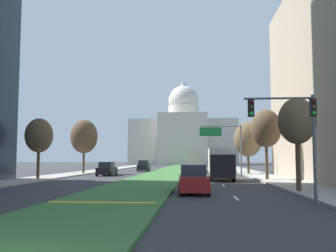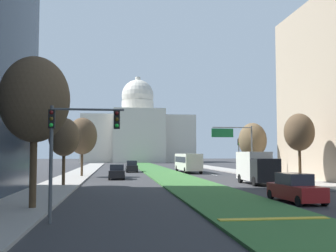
{
  "view_description": "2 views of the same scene",
  "coord_description": "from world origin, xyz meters",
  "px_view_note": "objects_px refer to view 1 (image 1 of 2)",
  "views": [
    {
      "loc": [
        4.37,
        -6.81,
        2.23
      ],
      "look_at": [
        1.43,
        32.98,
        5.59
      ],
      "focal_mm": 40.85,
      "sensor_mm": 36.0,
      "label": 1
    },
    {
      "loc": [
        -6.98,
        -6.16,
        3.09
      ],
      "look_at": [
        -1.48,
        36.18,
        5.99
      ],
      "focal_mm": 42.39,
      "sensor_mm": 36.0,
      "label": 2
    }
  ],
  "objects_px": {
    "street_tree_left_mid": "(39,136)",
    "city_bus": "(195,161)",
    "traffic_light_far_right": "(236,150)",
    "sedan_lead_stopped": "(193,180)",
    "street_tree_right_far": "(248,139)",
    "sedan_distant": "(144,166)",
    "street_tree_left_far": "(84,137)",
    "sedan_midblock": "(107,169)",
    "overhead_guide_sign": "(225,139)",
    "traffic_light_near_right": "(295,125)",
    "box_truck_delivery": "(221,164)",
    "street_tree_right_mid": "(266,129)",
    "street_tree_right_near": "(297,122)",
    "capitol_building": "(184,137)"
  },
  "relations": [
    {
      "from": "sedan_lead_stopped",
      "to": "sedan_midblock",
      "type": "bearing_deg",
      "value": 115.37
    },
    {
      "from": "capitol_building",
      "to": "street_tree_left_far",
      "type": "relative_size",
      "value": 4.78
    },
    {
      "from": "street_tree_left_mid",
      "to": "sedan_midblock",
      "type": "bearing_deg",
      "value": 63.02
    },
    {
      "from": "street_tree_left_far",
      "to": "sedan_distant",
      "type": "xyz_separation_m",
      "value": [
        6.81,
        12.15,
        -4.38
      ]
    },
    {
      "from": "street_tree_left_mid",
      "to": "box_truck_delivery",
      "type": "relative_size",
      "value": 0.99
    },
    {
      "from": "street_tree_right_near",
      "to": "sedan_midblock",
      "type": "distance_m",
      "value": 29.12
    },
    {
      "from": "street_tree_right_far",
      "to": "capitol_building",
      "type": "bearing_deg",
      "value": 98.06
    },
    {
      "from": "overhead_guide_sign",
      "to": "street_tree_left_mid",
      "type": "distance_m",
      "value": 22.72
    },
    {
      "from": "traffic_light_near_right",
      "to": "sedan_distant",
      "type": "bearing_deg",
      "value": 106.26
    },
    {
      "from": "box_truck_delivery",
      "to": "city_bus",
      "type": "height_order",
      "value": "box_truck_delivery"
    },
    {
      "from": "traffic_light_far_right",
      "to": "city_bus",
      "type": "bearing_deg",
      "value": 124.65
    },
    {
      "from": "overhead_guide_sign",
      "to": "street_tree_right_mid",
      "type": "relative_size",
      "value": 0.92
    },
    {
      "from": "street_tree_left_mid",
      "to": "city_bus",
      "type": "height_order",
      "value": "street_tree_left_mid"
    },
    {
      "from": "street_tree_right_far",
      "to": "sedan_distant",
      "type": "distance_m",
      "value": 20.38
    },
    {
      "from": "city_bus",
      "to": "sedan_midblock",
      "type": "bearing_deg",
      "value": -127.59
    },
    {
      "from": "street_tree_left_mid",
      "to": "sedan_midblock",
      "type": "distance_m",
      "value": 11.4
    },
    {
      "from": "overhead_guide_sign",
      "to": "street_tree_left_far",
      "type": "bearing_deg",
      "value": 170.04
    },
    {
      "from": "street_tree_left_far",
      "to": "sedan_distant",
      "type": "relative_size",
      "value": 1.75
    },
    {
      "from": "street_tree_right_mid",
      "to": "sedan_lead_stopped",
      "type": "distance_m",
      "value": 16.47
    },
    {
      "from": "street_tree_right_near",
      "to": "street_tree_right_mid",
      "type": "height_order",
      "value": "street_tree_right_mid"
    },
    {
      "from": "street_tree_left_far",
      "to": "sedan_distant",
      "type": "bearing_deg",
      "value": 60.72
    },
    {
      "from": "sedan_lead_stopped",
      "to": "sedan_midblock",
      "type": "xyz_separation_m",
      "value": [
        -11.08,
        23.37,
        -0.02
      ]
    },
    {
      "from": "traffic_light_near_right",
      "to": "box_truck_delivery",
      "type": "xyz_separation_m",
      "value": [
        -2.22,
        20.39,
        -2.12
      ]
    },
    {
      "from": "sedan_lead_stopped",
      "to": "sedan_midblock",
      "type": "distance_m",
      "value": 25.87
    },
    {
      "from": "traffic_light_far_right",
      "to": "street_tree_right_far",
      "type": "height_order",
      "value": "street_tree_right_far"
    },
    {
      "from": "capitol_building",
      "to": "city_bus",
      "type": "bearing_deg",
      "value": -86.64
    },
    {
      "from": "traffic_light_near_right",
      "to": "street_tree_left_mid",
      "type": "relative_size",
      "value": 0.82
    },
    {
      "from": "sedan_lead_stopped",
      "to": "box_truck_delivery",
      "type": "xyz_separation_m",
      "value": [
        2.63,
        14.14,
        0.84
      ]
    },
    {
      "from": "street_tree_right_near",
      "to": "street_tree_left_far",
      "type": "bearing_deg",
      "value": 128.97
    },
    {
      "from": "box_truck_delivery",
      "to": "sedan_midblock",
      "type": "bearing_deg",
      "value": 146.06
    },
    {
      "from": "overhead_guide_sign",
      "to": "sedan_lead_stopped",
      "type": "bearing_deg",
      "value": -99.06
    },
    {
      "from": "overhead_guide_sign",
      "to": "city_bus",
      "type": "height_order",
      "value": "overhead_guide_sign"
    },
    {
      "from": "traffic_light_near_right",
      "to": "city_bus",
      "type": "bearing_deg",
      "value": 96.28
    },
    {
      "from": "box_truck_delivery",
      "to": "street_tree_right_mid",
      "type": "bearing_deg",
      "value": 0.41
    },
    {
      "from": "capitol_building",
      "to": "traffic_light_far_right",
      "type": "relative_size",
      "value": 7.01
    },
    {
      "from": "traffic_light_far_right",
      "to": "sedan_lead_stopped",
      "type": "distance_m",
      "value": 30.18
    },
    {
      "from": "traffic_light_near_right",
      "to": "street_tree_right_near",
      "type": "relative_size",
      "value": 0.85
    },
    {
      "from": "overhead_guide_sign",
      "to": "sedan_midblock",
      "type": "height_order",
      "value": "overhead_guide_sign"
    },
    {
      "from": "sedan_lead_stopped",
      "to": "overhead_guide_sign",
      "type": "bearing_deg",
      "value": 80.94
    },
    {
      "from": "capitol_building",
      "to": "street_tree_left_mid",
      "type": "xyz_separation_m",
      "value": [
        -11.81,
        -95.07,
        -5.05
      ]
    },
    {
      "from": "street_tree_right_mid",
      "to": "box_truck_delivery",
      "type": "xyz_separation_m",
      "value": [
        -4.55,
        -0.03,
        -3.48
      ]
    },
    {
      "from": "traffic_light_far_right",
      "to": "box_truck_delivery",
      "type": "bearing_deg",
      "value": -101.25
    },
    {
      "from": "street_tree_right_mid",
      "to": "sedan_lead_stopped",
      "type": "height_order",
      "value": "street_tree_right_mid"
    },
    {
      "from": "traffic_light_far_right",
      "to": "street_tree_right_near",
      "type": "bearing_deg",
      "value": -87.98
    },
    {
      "from": "traffic_light_far_right",
      "to": "street_tree_right_far",
      "type": "xyz_separation_m",
      "value": [
        1.56,
        -1.29,
        1.47
      ]
    },
    {
      "from": "city_bus",
      "to": "sedan_lead_stopped",
      "type": "bearing_deg",
      "value": -90.0
    },
    {
      "from": "traffic_light_near_right",
      "to": "sedan_lead_stopped",
      "type": "distance_m",
      "value": 8.44
    },
    {
      "from": "traffic_light_far_right",
      "to": "sedan_lead_stopped",
      "type": "bearing_deg",
      "value": -100.91
    },
    {
      "from": "street_tree_right_near",
      "to": "street_tree_left_mid",
      "type": "distance_m",
      "value": 26.22
    },
    {
      "from": "sedan_midblock",
      "to": "sedan_lead_stopped",
      "type": "bearing_deg",
      "value": -64.63
    }
  ]
}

